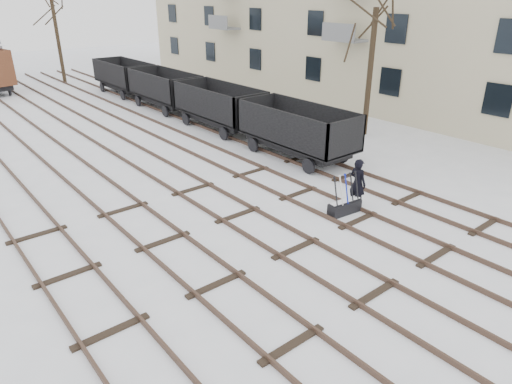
{
  "coord_description": "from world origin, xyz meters",
  "views": [
    {
      "loc": [
        -8.71,
        -8.72,
        7.36
      ],
      "look_at": [
        0.11,
        2.11,
        1.2
      ],
      "focal_mm": 32.0,
      "sensor_mm": 36.0,
      "label": 1
    }
  ],
  "objects": [
    {
      "name": "tree_far_right",
      "position": [
        3.86,
        33.23,
        4.01
      ],
      "size": [
        0.3,
        0.3,
        8.02
      ],
      "primitive_type": "cylinder",
      "color": "black",
      "rests_on": "ground"
    },
    {
      "name": "freight_wagon_c",
      "position": [
        6.0,
        19.06,
        0.95
      ],
      "size": [
        2.43,
        6.07,
        2.48
      ],
      "color": "black",
      "rests_on": "ground"
    },
    {
      "name": "freight_wagon_b",
      "position": [
        6.0,
        12.66,
        0.95
      ],
      "size": [
        2.43,
        6.07,
        2.48
      ],
      "color": "black",
      "rests_on": "ground"
    },
    {
      "name": "freight_wagon_d",
      "position": [
        6.0,
        25.46,
        0.95
      ],
      "size": [
        2.43,
        6.07,
        2.48
      ],
      "color": "black",
      "rests_on": "ground"
    },
    {
      "name": "ground_frame",
      "position": [
        3.1,
        0.72,
        0.28
      ],
      "size": [
        1.34,
        0.56,
        1.49
      ],
      "rotation": [
        0.0,
        0.0,
        -0.11
      ],
      "color": "black",
      "rests_on": "ground"
    },
    {
      "name": "worker",
      "position": [
        3.85,
        0.82,
        0.94
      ],
      "size": [
        0.47,
        0.7,
        1.88
      ],
      "primitive_type": "imported",
      "rotation": [
        0.0,
        0.0,
        1.59
      ],
      "color": "black",
      "rests_on": "ground"
    },
    {
      "name": "ground",
      "position": [
        0.0,
        0.0,
        0.0
      ],
      "size": [
        120.0,
        120.0,
        0.0
      ],
      "primitive_type": "plane",
      "color": "white",
      "rests_on": "ground"
    },
    {
      "name": "tracks",
      "position": [
        -0.0,
        13.67,
        0.07
      ],
      "size": [
        13.9,
        52.0,
        0.16
      ],
      "color": "black",
      "rests_on": "ground"
    },
    {
      "name": "freight_wagon_a",
      "position": [
        6.0,
        6.26,
        0.95
      ],
      "size": [
        2.43,
        6.07,
        2.48
      ],
      "color": "black",
      "rests_on": "ground"
    },
    {
      "name": "tree_near",
      "position": [
        11.67,
        6.66,
        3.32
      ],
      "size": [
        0.3,
        0.3,
        6.64
      ],
      "primitive_type": "cylinder",
      "color": "black",
      "rests_on": "ground"
    }
  ]
}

